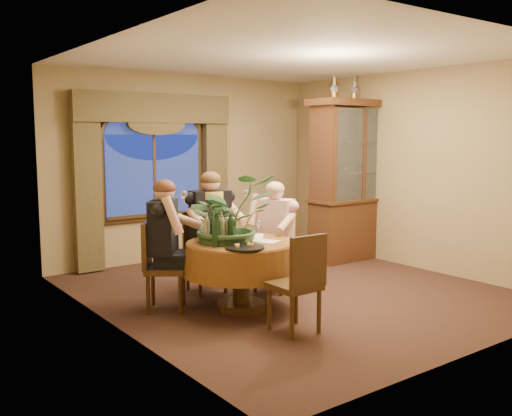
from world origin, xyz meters
TOP-DOWN VIEW (x-y plane):
  - floor at (0.00, 0.00)m, footprint 5.00×5.00m
  - wall_back at (0.00, 2.50)m, footprint 4.50×0.00m
  - wall_right at (2.25, 0.00)m, footprint 0.00×5.00m
  - ceiling at (0.00, 0.00)m, footprint 5.00×5.00m
  - window at (-0.60, 2.43)m, footprint 1.62×0.10m
  - arched_transom at (-0.60, 2.43)m, footprint 1.60×0.06m
  - drapery_left at (-1.63, 2.38)m, footprint 0.38×0.14m
  - drapery_right at (0.43, 2.38)m, footprint 0.38×0.14m
  - swag_valance at (-0.60, 2.35)m, footprint 2.45×0.16m
  - dining_table at (-0.91, -0.25)m, footprint 1.64×1.64m
  - china_cabinet at (1.97, 0.89)m, footprint 1.49×0.59m
  - oil_lamp_left at (1.55, 0.89)m, footprint 0.11×0.11m
  - oil_lamp_center at (1.97, 0.89)m, footprint 0.11×0.11m
  - oil_lamp_right at (2.39, 0.89)m, footprint 0.11×0.11m
  - chair_right at (-0.16, 0.13)m, footprint 0.56×0.56m
  - chair_back_right at (-0.85, 0.58)m, footprint 0.45×0.45m
  - chair_back at (-1.58, 0.22)m, footprint 0.58×0.58m
  - chair_front_left at (-0.91, -1.14)m, footprint 0.42×0.42m
  - person_pink at (-0.14, 0.13)m, footprint 0.61×0.63m
  - person_back at (-1.57, 0.28)m, footprint 0.68×0.69m
  - person_scarf at (-0.78, 0.58)m, footprint 0.59×0.56m
  - stoneware_vase at (-1.01, -0.17)m, footprint 0.14×0.14m
  - centerpiece_plant at (-1.00, -0.14)m, footprint 0.97×1.08m
  - olive_bowl at (-0.89, -0.30)m, footprint 0.14×0.14m
  - cheese_platter at (-1.11, -0.61)m, footprint 0.40×0.40m
  - wine_bottle_0 at (-1.22, -0.25)m, footprint 0.07×0.07m
  - wine_bottle_1 at (-1.17, -0.08)m, footprint 0.07×0.07m
  - wine_bottle_2 at (-1.28, -0.14)m, footprint 0.07×0.07m
  - wine_bottle_3 at (-1.06, -0.28)m, footprint 0.07×0.07m
  - wine_bottle_4 at (-1.29, -0.33)m, footprint 0.07×0.07m
  - wine_bottle_5 at (-1.11, -0.17)m, footprint 0.07×0.07m
  - tasting_paper_0 at (-0.70, -0.39)m, footprint 0.31×0.36m
  - tasting_paper_1 at (-0.61, -0.07)m, footprint 0.35×0.37m
  - tasting_paper_2 at (-0.99, -0.51)m, footprint 0.24×0.32m
  - wine_glass_person_pink at (-0.54, -0.07)m, footprint 0.07×0.07m
  - wine_glass_person_back at (-1.24, 0.01)m, footprint 0.07×0.07m
  - wine_glass_person_scarf at (-0.85, 0.16)m, footprint 0.07×0.07m

SIDE VIEW (x-z plane):
  - floor at x=0.00m, z-range 0.00..0.00m
  - dining_table at x=-0.91m, z-range 0.00..0.75m
  - chair_right at x=-0.16m, z-range 0.00..0.96m
  - chair_back_right at x=-0.85m, z-range 0.00..0.96m
  - chair_back at x=-1.58m, z-range 0.00..0.96m
  - chair_front_left at x=-0.91m, z-range 0.00..0.96m
  - person_pink at x=-0.14m, z-range 0.00..1.34m
  - person_back at x=-1.57m, z-range 0.00..1.43m
  - person_scarf at x=-0.78m, z-range 0.00..1.47m
  - tasting_paper_0 at x=-0.70m, z-range 0.75..0.76m
  - tasting_paper_1 at x=-0.61m, z-range 0.75..0.76m
  - tasting_paper_2 at x=-0.99m, z-range 0.75..0.76m
  - cheese_platter at x=-1.11m, z-range 0.75..0.77m
  - olive_bowl at x=-0.89m, z-range 0.75..0.79m
  - wine_glass_person_pink at x=-0.54m, z-range 0.75..0.93m
  - wine_glass_person_back at x=-1.24m, z-range 0.75..0.93m
  - wine_glass_person_scarf at x=-0.85m, z-range 0.75..0.93m
  - stoneware_vase at x=-1.01m, z-range 0.75..1.01m
  - wine_bottle_0 at x=-1.22m, z-range 0.75..1.08m
  - wine_bottle_1 at x=-1.17m, z-range 0.75..1.08m
  - wine_bottle_2 at x=-1.28m, z-range 0.75..1.08m
  - wine_bottle_3 at x=-1.06m, z-range 0.75..1.08m
  - wine_bottle_4 at x=-1.29m, z-range 0.75..1.08m
  - wine_bottle_5 at x=-1.11m, z-range 0.75..1.08m
  - drapery_left at x=-1.63m, z-range 0.02..2.34m
  - drapery_right at x=0.43m, z-range 0.02..2.34m
  - china_cabinet at x=1.97m, z-range 0.00..2.42m
  - window at x=-0.60m, z-range 0.64..1.96m
  - centerpiece_plant at x=-1.00m, z-range 0.95..1.79m
  - wall_back at x=0.00m, z-range -0.85..3.65m
  - wall_right at x=2.25m, z-range -1.10..3.90m
  - arched_transom at x=-0.60m, z-range 1.86..2.30m
  - swag_valance at x=-0.60m, z-range 2.07..2.49m
  - oil_lamp_left at x=1.55m, z-range 2.42..2.76m
  - oil_lamp_center at x=1.97m, z-range 2.42..2.76m
  - oil_lamp_right at x=2.39m, z-range 2.42..2.76m
  - ceiling at x=0.00m, z-range 2.80..2.80m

